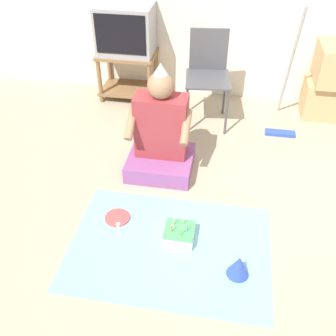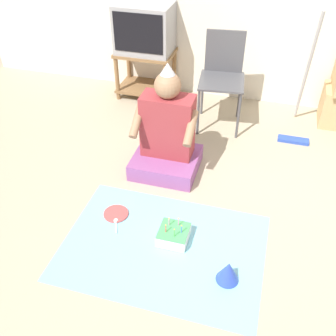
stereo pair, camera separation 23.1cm
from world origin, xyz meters
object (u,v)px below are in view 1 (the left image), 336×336
object	(u,v)px
dust_mop	(286,95)
birthday_cake	(179,234)
person_seated	(161,137)
cardboard_box_stack	(335,82)
paper_plate	(117,217)
folding_chair	(208,71)
party_hat_blue	(239,266)
tv	(126,29)

from	to	relation	value
dust_mop	birthday_cake	xyz separation A→B (m)	(-0.75, -1.60, -0.30)
person_seated	cardboard_box_stack	bearing A→B (deg)	37.52
paper_plate	dust_mop	bearing A→B (deg)	50.34
paper_plate	folding_chair	bearing A→B (deg)	72.23
folding_chair	paper_plate	xyz separation A→B (m)	(-0.49, -1.53, -0.50)
cardboard_box_stack	party_hat_blue	distance (m)	2.33
dust_mop	birthday_cake	size ratio (longest dim) A/B	5.86
folding_chair	birthday_cake	size ratio (longest dim) A/B	4.29
person_seated	folding_chair	bearing A→B (deg)	71.84
folding_chair	dust_mop	world-z (taller)	dust_mop
cardboard_box_stack	party_hat_blue	bearing A→B (deg)	-111.02
dust_mop	party_hat_blue	distance (m)	1.88
party_hat_blue	paper_plate	distance (m)	0.95
folding_chair	birthday_cake	distance (m)	1.71
folding_chair	person_seated	bearing A→B (deg)	-108.16
party_hat_blue	tv	bearing A→B (deg)	119.66
dust_mop	person_seated	size ratio (longest dim) A/B	1.28
cardboard_box_stack	person_seated	xyz separation A→B (m)	(-1.51, -1.16, -0.06)
tv	birthday_cake	size ratio (longest dim) A/B	2.76
paper_plate	tv	bearing A→B (deg)	101.44
folding_chair	paper_plate	size ratio (longest dim) A/B	4.76
tv	person_seated	xyz separation A→B (m)	(0.58, -1.21, -0.42)
person_seated	paper_plate	size ratio (longest dim) A/B	5.07
folding_chair	dust_mop	xyz separation A→B (m)	(0.74, -0.05, -0.17)
birthday_cake	paper_plate	size ratio (longest dim) A/B	1.11
party_hat_blue	cardboard_box_stack	bearing A→B (deg)	68.98
person_seated	party_hat_blue	distance (m)	1.23
tv	folding_chair	distance (m)	0.96
cardboard_box_stack	paper_plate	bearing A→B (deg)	-133.33
paper_plate	cardboard_box_stack	bearing A→B (deg)	46.67
birthday_cake	party_hat_blue	bearing A→B (deg)	-29.09
tv	folding_chair	world-z (taller)	tv
person_seated	birthday_cake	xyz separation A→B (m)	(0.27, -0.77, -0.26)
tv	person_seated	distance (m)	1.41
cardboard_box_stack	birthday_cake	xyz separation A→B (m)	(-1.24, -1.93, -0.32)
dust_mop	birthday_cake	bearing A→B (deg)	-115.26
tv	party_hat_blue	distance (m)	2.63
party_hat_blue	birthday_cake	bearing A→B (deg)	150.91
party_hat_blue	dust_mop	bearing A→B (deg)	79.25
cardboard_box_stack	paper_plate	distance (m)	2.52
tv	party_hat_blue	bearing A→B (deg)	-60.34
folding_chair	party_hat_blue	bearing A→B (deg)	-78.23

